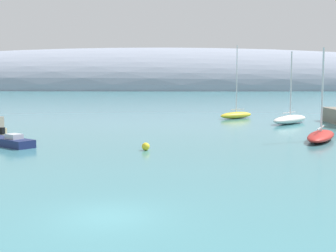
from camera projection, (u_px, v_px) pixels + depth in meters
water at (108, 217)px, 18.27m from camera, size 600.00×600.00×0.00m
distant_ridge at (150, 89)px, 227.32m from camera, size 386.70×69.05×40.40m
sailboat_white_near_shore at (290, 119)px, 55.76m from camera, size 6.31×7.08×8.63m
sailboat_red_mid_mooring at (321, 135)px, 40.59m from camera, size 5.03×7.82×8.10m
sailboat_yellow_outer_mooring at (236, 114)px, 62.93m from camera, size 5.41×4.72×9.86m
motorboat_navy_foreground at (9, 141)px, 37.42m from camera, size 5.16×4.54×1.04m
mooring_buoy_yellow at (146, 147)px, 35.04m from camera, size 0.60×0.60×0.60m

